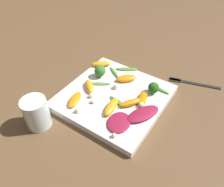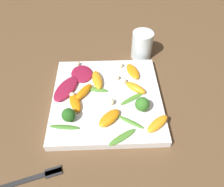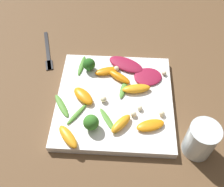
# 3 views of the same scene
# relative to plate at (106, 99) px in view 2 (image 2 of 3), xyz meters

# --- Properties ---
(ground_plane) EXTENTS (2.40, 2.40, 0.00)m
(ground_plane) POSITION_rel_plate_xyz_m (0.00, 0.00, -0.01)
(ground_plane) COLOR brown
(plate) EXTENTS (0.31, 0.31, 0.02)m
(plate) POSITION_rel_plate_xyz_m (0.00, 0.00, 0.00)
(plate) COLOR white
(plate) RESTS_ON ground_plane
(drinking_glass) EXTENTS (0.07, 0.07, 0.09)m
(drinking_glass) POSITION_rel_plate_xyz_m (0.20, -0.12, 0.04)
(drinking_glass) COLOR silver
(drinking_glass) RESTS_ON ground_plane
(fork) EXTENTS (0.06, 0.17, 0.01)m
(fork) POSITION_rel_plate_xyz_m (-0.22, 0.17, -0.01)
(fork) COLOR #262628
(fork) RESTS_ON ground_plane
(radicchio_leaf_0) EXTENTS (0.12, 0.09, 0.01)m
(radicchio_leaf_0) POSITION_rel_plate_xyz_m (0.03, 0.12, 0.02)
(radicchio_leaf_0) COLOR maroon
(radicchio_leaf_0) RESTS_ON plate
(radicchio_leaf_1) EXTENTS (0.09, 0.08, 0.01)m
(radicchio_leaf_1) POSITION_rel_plate_xyz_m (0.09, 0.08, 0.02)
(radicchio_leaf_1) COLOR maroon
(radicchio_leaf_1) RESTS_ON plate
(orange_segment_0) EXTENTS (0.06, 0.07, 0.02)m
(orange_segment_0) POSITION_rel_plate_xyz_m (0.02, -0.08, 0.02)
(orange_segment_0) COLOR orange
(orange_segment_0) RESTS_ON plate
(orange_segment_1) EXTENTS (0.08, 0.04, 0.02)m
(orange_segment_1) POSITION_rel_plate_xyz_m (0.06, 0.03, 0.02)
(orange_segment_1) COLOR orange
(orange_segment_1) RESTS_ON plate
(orange_segment_2) EXTENTS (0.08, 0.05, 0.02)m
(orange_segment_2) POSITION_rel_plate_xyz_m (0.09, -0.08, 0.02)
(orange_segment_2) COLOR orange
(orange_segment_2) RESTS_ON plate
(orange_segment_3) EXTENTS (0.07, 0.07, 0.02)m
(orange_segment_3) POSITION_rel_plate_xyz_m (-0.10, -0.13, 0.02)
(orange_segment_3) COLOR orange
(orange_segment_3) RESTS_ON plate
(orange_segment_4) EXTENTS (0.07, 0.07, 0.02)m
(orange_segment_4) POSITION_rel_plate_xyz_m (-0.08, -0.01, 0.02)
(orange_segment_4) COLOR orange
(orange_segment_4) RESTS_ON plate
(orange_segment_5) EXTENTS (0.07, 0.06, 0.02)m
(orange_segment_5) POSITION_rel_plate_xyz_m (0.01, 0.07, 0.02)
(orange_segment_5) COLOR orange
(orange_segment_5) RESTS_ON plate
(orange_segment_6) EXTENTS (0.08, 0.05, 0.01)m
(orange_segment_6) POSITION_rel_plate_xyz_m (-0.03, 0.09, 0.02)
(orange_segment_6) COLOR orange
(orange_segment_6) RESTS_ON plate
(broccoli_floret_0) EXTENTS (0.04, 0.04, 0.04)m
(broccoli_floret_0) POSITION_rel_plate_xyz_m (-0.08, 0.10, 0.03)
(broccoli_floret_0) COLOR #7A9E51
(broccoli_floret_0) RESTS_ON plate
(broccoli_floret_1) EXTENTS (0.04, 0.04, 0.04)m
(broccoli_floret_1) POSITION_rel_plate_xyz_m (-0.05, -0.09, 0.03)
(broccoli_floret_1) COLOR #84AD5B
(broccoli_floret_1) RESTS_ON plate
(arugula_sprig_0) EXTENTS (0.06, 0.08, 0.01)m
(arugula_sprig_0) POSITION_rel_plate_xyz_m (-0.14, -0.04, 0.01)
(arugula_sprig_0) COLOR #518E33
(arugula_sprig_0) RESTS_ON plate
(arugula_sprig_1) EXTENTS (0.03, 0.07, 0.01)m
(arugula_sprig_1) POSITION_rel_plate_xyz_m (0.02, 0.03, 0.02)
(arugula_sprig_1) COLOR #518E33
(arugula_sprig_1) RESTS_ON plate
(arugula_sprig_2) EXTENTS (0.02, 0.08, 0.01)m
(arugula_sprig_2) POSITION_rel_plate_xyz_m (-0.10, 0.11, 0.01)
(arugula_sprig_2) COLOR #47842D
(arugula_sprig_2) RESTS_ON plate
(arugula_sprig_3) EXTENTS (0.05, 0.07, 0.01)m
(arugula_sprig_3) POSITION_rel_plate_xyz_m (-0.09, -0.06, 0.02)
(arugula_sprig_3) COLOR #518E33
(arugula_sprig_3) RESTS_ON plate
(arugula_sprig_4) EXTENTS (0.06, 0.08, 0.00)m
(arugula_sprig_4) POSITION_rel_plate_xyz_m (-0.01, -0.07, 0.01)
(arugula_sprig_4) COLOR #518E33
(arugula_sprig_4) RESTS_ON plate
(macadamia_nut_0) EXTENTS (0.02, 0.02, 0.02)m
(macadamia_nut_0) POSITION_rel_plate_xyz_m (-0.03, -0.01, 0.02)
(macadamia_nut_0) COLOR beige
(macadamia_nut_0) RESTS_ON plate
(macadamia_nut_1) EXTENTS (0.02, 0.02, 0.02)m
(macadamia_nut_1) POSITION_rel_plate_xyz_m (0.00, 0.10, 0.02)
(macadamia_nut_1) COLOR beige
(macadamia_nut_1) RESTS_ON plate
(macadamia_nut_2) EXTENTS (0.02, 0.02, 0.02)m
(macadamia_nut_2) POSITION_rel_plate_xyz_m (0.05, -0.05, 0.02)
(macadamia_nut_2) COLOR beige
(macadamia_nut_2) RESTS_ON plate
(macadamia_nut_3) EXTENTS (0.01, 0.01, 0.01)m
(macadamia_nut_3) POSITION_rel_plate_xyz_m (0.12, -0.05, 0.02)
(macadamia_nut_3) COLOR beige
(macadamia_nut_3) RESTS_ON plate
(macadamia_nut_4) EXTENTS (0.01, 0.01, 0.01)m
(macadamia_nut_4) POSITION_rel_plate_xyz_m (0.14, 0.09, 0.02)
(macadamia_nut_4) COLOR beige
(macadamia_nut_4) RESTS_ON plate
(macadamia_nut_5) EXTENTS (0.01, 0.01, 0.01)m
(macadamia_nut_5) POSITION_rel_plate_xyz_m (0.07, -0.03, 0.02)
(macadamia_nut_5) COLOR beige
(macadamia_nut_5) RESTS_ON plate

